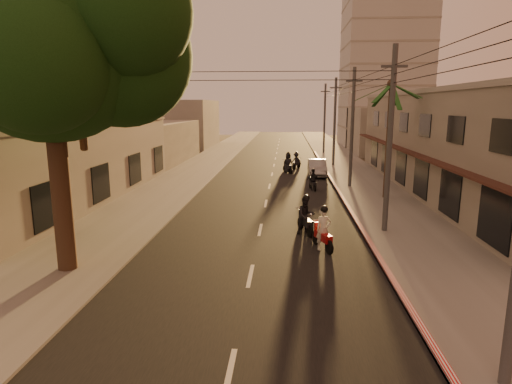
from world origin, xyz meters
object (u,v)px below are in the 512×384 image
broadleaf_tree (60,39)px  scooter_far_b (296,161)px  palm_tree (391,91)px  scooter_mid_b (313,180)px  parked_car (317,168)px  scooter_mid_a (306,216)px  scooter_red (323,230)px  scooter_far_a (288,163)px

broadleaf_tree → scooter_far_b: bearing=72.0°
palm_tree → scooter_mid_b: bearing=149.6°
parked_car → broadleaf_tree: bearing=-114.4°
scooter_far_b → scooter_mid_a: bearing=-64.6°
scooter_red → scooter_mid_a: (-0.65, 2.33, 0.02)m
scooter_mid_a → scooter_far_b: bearing=72.6°
scooter_mid_b → scooter_far_b: scooter_far_b is taller
scooter_far_b → palm_tree: bearing=-41.8°
broadleaf_tree → scooter_far_a: bearing=72.0°
scooter_mid_a → broadleaf_tree: bearing=-166.2°
scooter_red → scooter_mid_b: scooter_red is taller
broadleaf_tree → scooter_mid_a: broadleaf_tree is taller
scooter_red → scooter_mid_a: size_ratio=1.00×
scooter_mid_a → scooter_mid_b: (1.02, 11.24, -0.16)m
palm_tree → scooter_red: bearing=-115.2°
broadleaf_tree → scooter_red: 12.56m
scooter_mid_b → parked_car: 6.71m
scooter_red → scooter_far_a: scooter_red is taller
scooter_mid_a → scooter_far_a: bearing=75.1°
broadleaf_tree → palm_tree: bearing=43.5°
palm_tree → scooter_far_a: (-6.54, 10.98, -6.25)m
scooter_red → parked_car: 20.27m
scooter_far_a → parked_car: (2.60, -1.55, -0.17)m
scooter_red → scooter_far_a: 21.83m
scooter_red → scooter_mid_b: 13.57m
scooter_far_a → parked_car: 3.04m
broadleaf_tree → scooter_mid_a: (8.88, 5.37, -7.57)m
scooter_far_a → scooter_mid_a: bearing=-110.8°
scooter_red → scooter_far_b: (-0.64, 24.41, -0.08)m
scooter_far_b → parked_car: size_ratio=0.40×
broadleaf_tree → parked_car: broadleaf_tree is taller
broadleaf_tree → scooter_mid_b: (9.90, 16.61, -7.73)m
palm_tree → broadleaf_tree: bearing=-136.5°
broadleaf_tree → parked_car: size_ratio=2.74×
broadleaf_tree → scooter_far_a: size_ratio=6.11×
scooter_red → scooter_far_a: size_ratio=1.01×
scooter_mid_a → parked_car: 18.00m
scooter_far_b → parked_car: bearing=-41.5°
scooter_mid_b → parked_car: (0.77, 6.67, -0.02)m
scooter_red → scooter_mid_b: (0.37, 13.56, -0.14)m
broadleaf_tree → scooter_red: bearing=17.7°
scooter_red → scooter_mid_b: size_ratio=1.21×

